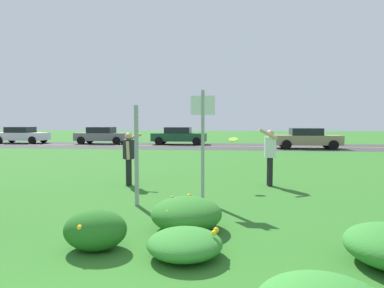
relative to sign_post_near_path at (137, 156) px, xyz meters
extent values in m
plane|color=#2D6B23|center=(0.89, 6.87, -1.13)|extent=(120.00, 120.00, 0.00)
cube|color=#38383A|center=(0.89, 19.47, -1.12)|extent=(120.00, 7.66, 0.01)
cube|color=yellow|center=(0.89, 19.47, -1.12)|extent=(120.00, 0.16, 0.00)
ellipsoid|color=#23661E|center=(0.15, -2.72, -0.83)|extent=(0.93, 0.78, 0.59)
sphere|color=yellow|center=(0.06, -3.04, -0.70)|extent=(0.08, 0.08, 0.08)
sphere|color=yellow|center=(0.13, -2.55, -0.77)|extent=(0.07, 0.07, 0.07)
sphere|color=yellow|center=(0.03, -2.54, -0.60)|extent=(0.05, 0.05, 0.05)
sphere|color=yellow|center=(-0.12, -2.52, -0.70)|extent=(0.05, 0.05, 0.05)
sphere|color=yellow|center=(0.37, -2.45, -0.76)|extent=(0.06, 0.06, 0.06)
sphere|color=yellow|center=(2.63, -4.40, -0.69)|extent=(0.06, 0.06, 0.06)
ellipsoid|color=#337F2D|center=(1.49, -2.84, -0.94)|extent=(1.06, 1.10, 0.38)
sphere|color=yellow|center=(1.92, -3.00, -0.87)|extent=(0.06, 0.06, 0.06)
sphere|color=yellow|center=(1.90, -2.87, -0.76)|extent=(0.07, 0.07, 0.07)
sphere|color=yellow|center=(1.43, -2.61, -0.87)|extent=(0.06, 0.06, 0.06)
sphere|color=yellow|center=(1.92, -2.62, -0.80)|extent=(0.08, 0.08, 0.08)
ellipsoid|color=#2D7526|center=(1.35, -1.62, -0.84)|extent=(1.24, 1.31, 0.57)
sphere|color=gold|center=(1.33, -1.08, -0.65)|extent=(0.09, 0.09, 0.09)
sphere|color=gold|center=(1.10, -2.06, -0.70)|extent=(0.06, 0.06, 0.06)
sphere|color=gold|center=(1.32, -1.39, -0.70)|extent=(0.05, 0.05, 0.05)
sphere|color=gold|center=(1.07, -1.47, -0.59)|extent=(0.05, 0.05, 0.05)
cube|color=#93969B|center=(0.00, 0.00, 0.00)|extent=(0.07, 0.10, 2.25)
cube|color=#93969B|center=(1.44, 0.54, 0.18)|extent=(0.07, 0.10, 2.62)
cube|color=silver|center=(1.44, 0.51, 1.14)|extent=(0.56, 0.03, 0.44)
cylinder|color=#232328|center=(-0.93, 2.40, -0.05)|extent=(0.34, 0.34, 0.56)
sphere|color=tan|center=(-0.93, 2.40, 0.33)|extent=(0.21, 0.21, 0.21)
cylinder|color=black|center=(-0.94, 2.49, -0.73)|extent=(0.14, 0.14, 0.79)
cylinder|color=black|center=(-0.92, 2.32, -0.73)|extent=(0.14, 0.14, 0.79)
cylinder|color=tan|center=(-0.85, 2.61, 0.29)|extent=(0.53, 0.14, 0.28)
cylinder|color=tan|center=(-0.89, 2.21, -0.07)|extent=(0.12, 0.10, 0.53)
cylinder|color=silver|center=(3.22, 2.82, 0.02)|extent=(0.34, 0.34, 0.60)
sphere|color=tan|center=(3.22, 2.82, 0.42)|extent=(0.21, 0.21, 0.21)
cylinder|color=black|center=(3.22, 2.73, -0.70)|extent=(0.14, 0.14, 0.85)
cylinder|color=black|center=(3.21, 2.90, -0.70)|extent=(0.14, 0.14, 0.85)
cylinder|color=tan|center=(3.14, 2.61, 0.41)|extent=(0.55, 0.14, 0.34)
cylinder|color=tan|center=(3.18, 3.01, 0.00)|extent=(0.12, 0.10, 0.57)
cylinder|color=#8CD133|center=(2.14, 2.43, 0.26)|extent=(0.28, 0.26, 0.12)
torus|color=#8CD133|center=(2.14, 2.43, 0.25)|extent=(0.28, 0.26, 0.12)
cube|color=silver|center=(-16.55, 21.19, -0.51)|extent=(4.50, 1.82, 0.66)
cube|color=black|center=(-16.65, 21.19, 0.06)|extent=(2.10, 1.64, 0.52)
cylinder|color=black|center=(-15.00, 22.08, -0.80)|extent=(0.66, 0.22, 0.66)
cylinder|color=black|center=(-15.00, 20.30, -0.80)|extent=(0.66, 0.22, 0.66)
cylinder|color=black|center=(-18.10, 22.08, -0.80)|extent=(0.66, 0.22, 0.66)
cube|color=slate|center=(-9.08, 21.19, -0.51)|extent=(4.50, 1.82, 0.66)
cube|color=black|center=(-9.18, 21.19, 0.06)|extent=(2.10, 1.64, 0.52)
cylinder|color=black|center=(-7.53, 22.08, -0.80)|extent=(0.66, 0.22, 0.66)
cylinder|color=black|center=(-7.53, 20.30, -0.80)|extent=(0.66, 0.22, 0.66)
cylinder|color=black|center=(-10.63, 22.08, -0.80)|extent=(0.66, 0.22, 0.66)
cylinder|color=black|center=(-10.63, 20.30, -0.80)|extent=(0.66, 0.22, 0.66)
cube|color=#194C2D|center=(-2.40, 21.19, -0.51)|extent=(4.50, 1.82, 0.66)
cube|color=black|center=(-2.50, 21.19, 0.06)|extent=(2.10, 1.64, 0.52)
cylinder|color=black|center=(-0.85, 22.08, -0.80)|extent=(0.66, 0.22, 0.66)
cylinder|color=black|center=(-0.85, 20.30, -0.80)|extent=(0.66, 0.22, 0.66)
cylinder|color=black|center=(-3.95, 22.08, -0.80)|extent=(0.66, 0.22, 0.66)
cylinder|color=black|center=(-3.95, 20.30, -0.80)|extent=(0.66, 0.22, 0.66)
cube|color=#937F60|center=(7.29, 17.75, -0.51)|extent=(4.50, 1.82, 0.66)
cube|color=black|center=(7.19, 17.75, 0.06)|extent=(2.10, 1.64, 0.52)
cylinder|color=black|center=(8.84, 18.64, -0.80)|extent=(0.66, 0.22, 0.66)
cylinder|color=black|center=(8.84, 16.86, -0.80)|extent=(0.66, 0.22, 0.66)
cylinder|color=black|center=(5.74, 18.64, -0.80)|extent=(0.66, 0.22, 0.66)
cylinder|color=black|center=(5.74, 16.86, -0.80)|extent=(0.66, 0.22, 0.66)
camera|label=1|loc=(2.16, -7.53, 0.75)|focal=32.51mm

